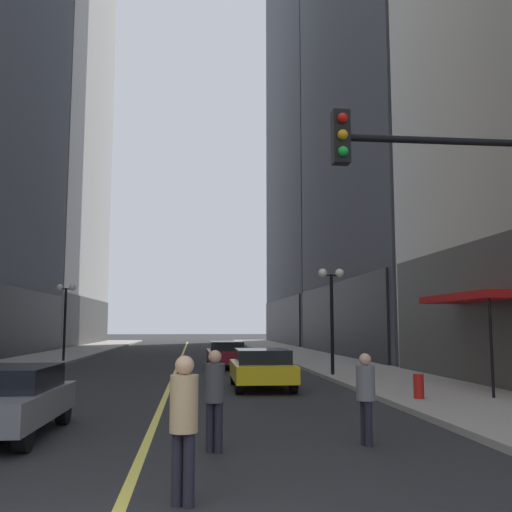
{
  "coord_description": "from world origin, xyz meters",
  "views": [
    {
      "loc": [
        0.84,
        -5.15,
        2.12
      ],
      "look_at": [
        4.8,
        32.53,
        6.62
      ],
      "focal_mm": 40.9,
      "sensor_mm": 36.0,
      "label": 1
    }
  ],
  "objects_px": {
    "car_grey": "(9,399)",
    "pedestrian_in_grey_suit": "(366,392)",
    "street_lamp_right_mid": "(332,297)",
    "traffic_light_near_right": "(469,227)",
    "pedestrian_with_orange_bag": "(215,392)",
    "street_lamp_left_far": "(65,305)",
    "pedestrian_in_tan_trench": "(184,417)",
    "fire_hydrant_right": "(419,389)",
    "car_yellow": "(262,367)",
    "car_maroon": "(226,353)"
  },
  "relations": [
    {
      "from": "car_grey",
      "to": "pedestrian_in_grey_suit",
      "type": "distance_m",
      "value": 6.77
    },
    {
      "from": "pedestrian_in_grey_suit",
      "to": "street_lamp_right_mid",
      "type": "bearing_deg",
      "value": 79.12
    },
    {
      "from": "pedestrian_in_grey_suit",
      "to": "traffic_light_near_right",
      "type": "bearing_deg",
      "value": -41.02
    },
    {
      "from": "pedestrian_in_grey_suit",
      "to": "pedestrian_with_orange_bag",
      "type": "relative_size",
      "value": 0.95
    },
    {
      "from": "street_lamp_left_far",
      "to": "pedestrian_in_tan_trench",
      "type": "bearing_deg",
      "value": -75.01
    },
    {
      "from": "pedestrian_in_tan_trench",
      "to": "traffic_light_near_right",
      "type": "height_order",
      "value": "traffic_light_near_right"
    },
    {
      "from": "fire_hydrant_right",
      "to": "pedestrian_in_tan_trench",
      "type": "bearing_deg",
      "value": -126.55
    },
    {
      "from": "pedestrian_in_grey_suit",
      "to": "street_lamp_left_far",
      "type": "bearing_deg",
      "value": 113.73
    },
    {
      "from": "car_yellow",
      "to": "street_lamp_left_far",
      "type": "relative_size",
      "value": 0.95
    },
    {
      "from": "car_grey",
      "to": "pedestrian_in_tan_trench",
      "type": "xyz_separation_m",
      "value": [
        3.42,
        -4.66,
        0.31
      ]
    },
    {
      "from": "car_maroon",
      "to": "street_lamp_right_mid",
      "type": "xyz_separation_m",
      "value": [
        3.99,
        -6.02,
        2.54
      ]
    },
    {
      "from": "car_maroon",
      "to": "pedestrian_with_orange_bag",
      "type": "height_order",
      "value": "pedestrian_with_orange_bag"
    },
    {
      "from": "pedestrian_in_grey_suit",
      "to": "pedestrian_in_tan_trench",
      "type": "relative_size",
      "value": 0.92
    },
    {
      "from": "pedestrian_with_orange_bag",
      "to": "street_lamp_right_mid",
      "type": "relative_size",
      "value": 0.38
    },
    {
      "from": "car_yellow",
      "to": "fire_hydrant_right",
      "type": "bearing_deg",
      "value": -47.75
    },
    {
      "from": "pedestrian_in_grey_suit",
      "to": "fire_hydrant_right",
      "type": "relative_size",
      "value": 2.02
    },
    {
      "from": "pedestrian_in_tan_trench",
      "to": "street_lamp_left_far",
      "type": "xyz_separation_m",
      "value": [
        -7.12,
        26.61,
        2.23
      ]
    },
    {
      "from": "car_grey",
      "to": "car_maroon",
      "type": "xyz_separation_m",
      "value": [
        5.11,
        17.53,
        0.0
      ]
    },
    {
      "from": "pedestrian_in_grey_suit",
      "to": "pedestrian_with_orange_bag",
      "type": "distance_m",
      "value": 2.72
    },
    {
      "from": "pedestrian_in_tan_trench",
      "to": "pedestrian_with_orange_bag",
      "type": "distance_m",
      "value": 2.93
    },
    {
      "from": "car_maroon",
      "to": "street_lamp_left_far",
      "type": "relative_size",
      "value": 1.03
    },
    {
      "from": "car_grey",
      "to": "street_lamp_left_far",
      "type": "xyz_separation_m",
      "value": [
        -3.7,
        21.95,
        2.54
      ]
    },
    {
      "from": "car_yellow",
      "to": "street_lamp_left_far",
      "type": "bearing_deg",
      "value": 123.98
    },
    {
      "from": "car_yellow",
      "to": "car_grey",
      "type": "bearing_deg",
      "value": -126.44
    },
    {
      "from": "car_maroon",
      "to": "pedestrian_in_grey_suit",
      "type": "bearing_deg",
      "value": -85.53
    },
    {
      "from": "pedestrian_in_tan_trench",
      "to": "street_lamp_left_far",
      "type": "distance_m",
      "value": 27.64
    },
    {
      "from": "car_grey",
      "to": "street_lamp_right_mid",
      "type": "height_order",
      "value": "street_lamp_right_mid"
    },
    {
      "from": "pedestrian_in_tan_trench",
      "to": "street_lamp_right_mid",
      "type": "relative_size",
      "value": 0.4
    },
    {
      "from": "pedestrian_with_orange_bag",
      "to": "traffic_light_near_right",
      "type": "xyz_separation_m",
      "value": [
        4.16,
        -0.97,
        2.75
      ]
    },
    {
      "from": "car_maroon",
      "to": "fire_hydrant_right",
      "type": "distance_m",
      "value": 14.58
    },
    {
      "from": "car_yellow",
      "to": "car_maroon",
      "type": "bearing_deg",
      "value": 94.05
    },
    {
      "from": "car_yellow",
      "to": "street_lamp_right_mid",
      "type": "height_order",
      "value": "street_lamp_right_mid"
    },
    {
      "from": "car_grey",
      "to": "pedestrian_with_orange_bag",
      "type": "xyz_separation_m",
      "value": [
        3.89,
        -1.77,
        0.27
      ]
    },
    {
      "from": "car_maroon",
      "to": "traffic_light_near_right",
      "type": "distance_m",
      "value": 20.71
    },
    {
      "from": "car_yellow",
      "to": "pedestrian_in_grey_suit",
      "type": "bearing_deg",
      "value": -85.09
    },
    {
      "from": "car_yellow",
      "to": "street_lamp_right_mid",
      "type": "distance_m",
      "value": 5.55
    },
    {
      "from": "car_yellow",
      "to": "traffic_light_near_right",
      "type": "xyz_separation_m",
      "value": [
        2.25,
        -10.6,
        3.02
      ]
    },
    {
      "from": "car_yellow",
      "to": "pedestrian_in_tan_trench",
      "type": "bearing_deg",
      "value": -100.75
    },
    {
      "from": "car_grey",
      "to": "fire_hydrant_right",
      "type": "height_order",
      "value": "car_grey"
    },
    {
      "from": "car_maroon",
      "to": "car_grey",
      "type": "bearing_deg",
      "value": -106.25
    },
    {
      "from": "pedestrian_in_tan_trench",
      "to": "car_maroon",
      "type": "bearing_deg",
      "value": 85.65
    },
    {
      "from": "car_grey",
      "to": "street_lamp_left_far",
      "type": "height_order",
      "value": "street_lamp_left_far"
    },
    {
      "from": "traffic_light_near_right",
      "to": "fire_hydrant_right",
      "type": "relative_size",
      "value": 7.06
    },
    {
      "from": "car_yellow",
      "to": "pedestrian_in_tan_trench",
      "type": "height_order",
      "value": "pedestrian_in_tan_trench"
    },
    {
      "from": "car_maroon",
      "to": "traffic_light_near_right",
      "type": "bearing_deg",
      "value": -81.76
    },
    {
      "from": "traffic_light_near_right",
      "to": "street_lamp_right_mid",
      "type": "relative_size",
      "value": 1.28
    },
    {
      "from": "car_grey",
      "to": "pedestrian_with_orange_bag",
      "type": "bearing_deg",
      "value": -24.51
    },
    {
      "from": "pedestrian_in_grey_suit",
      "to": "traffic_light_near_right",
      "type": "height_order",
      "value": "traffic_light_near_right"
    },
    {
      "from": "car_yellow",
      "to": "car_maroon",
      "type": "distance_m",
      "value": 9.71
    },
    {
      "from": "car_yellow",
      "to": "pedestrian_with_orange_bag",
      "type": "distance_m",
      "value": 9.81
    }
  ]
}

